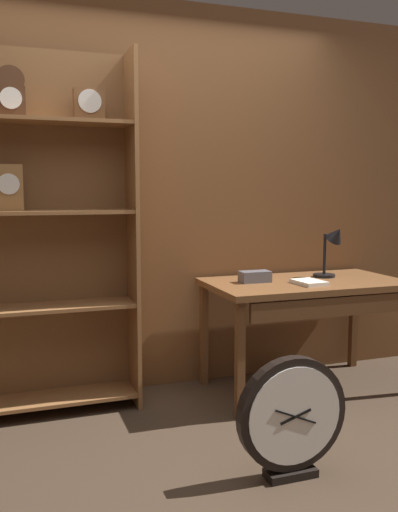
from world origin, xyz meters
The scene contains 8 objects.
ground_plane centered at (0.00, 0.00, 0.00)m, with size 10.00×10.00×0.00m, color #3D2D21.
back_wood_panel centered at (0.00, 1.35, 1.30)m, with size 4.80×0.05×2.60m, color brown.
bookshelf centered at (-0.97, 1.12, 1.13)m, with size 1.44×0.30×2.19m.
workbench centered at (0.91, 0.89, 0.67)m, with size 1.33×0.73×0.75m.
desk_lamp centered at (1.16, 0.99, 0.98)m, with size 0.21×0.22×0.38m.
toolbox_small centered at (0.56, 0.98, 0.79)m, with size 0.20×0.11×0.07m, color #595960.
open_repair_manual centered at (0.86, 0.79, 0.77)m, with size 0.16×0.22×0.03m, color silver.
round_clock_large centered at (0.26, -0.09, 0.30)m, with size 0.55×0.11×0.59m.
Camera 1 is at (-0.96, -2.27, 1.36)m, focal length 38.36 mm.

